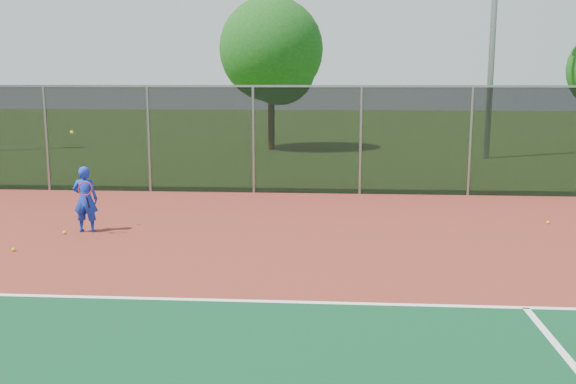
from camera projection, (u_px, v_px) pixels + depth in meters
name	position (u px, v px, depth m)	size (l,w,h in m)	color
court_apron	(389.00, 333.00, 8.26)	(30.00, 20.00, 0.02)	maroon
fence_back	(361.00, 139.00, 17.80)	(30.00, 0.06, 3.03)	black
tennis_player	(85.00, 199.00, 13.51)	(0.59, 0.60, 2.14)	#1535C7
practice_ball_1	(548.00, 222.00, 14.35)	(0.07, 0.07, 0.07)	yellow
practice_ball_2	(64.00, 232.00, 13.42)	(0.07, 0.07, 0.07)	yellow
practice_ball_3	(87.00, 208.00, 15.87)	(0.07, 0.07, 0.07)	yellow
practice_ball_4	(14.00, 250.00, 12.08)	(0.07, 0.07, 0.07)	yellow
tree_back_left	(273.00, 54.00, 28.56)	(4.65, 4.65, 6.82)	#3D2716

